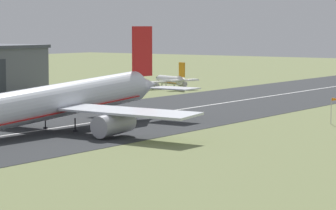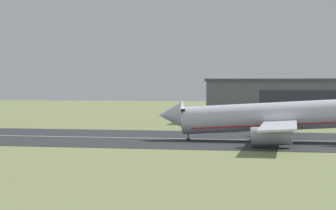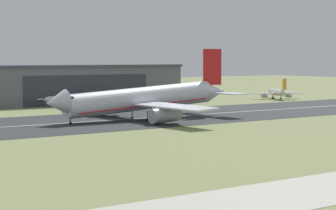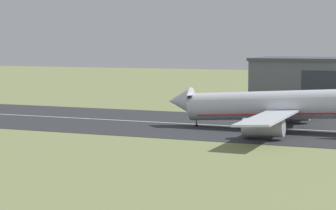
# 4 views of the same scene
# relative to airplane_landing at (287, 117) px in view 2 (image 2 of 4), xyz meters

# --- Properties ---
(ground_plane) EXTENTS (711.44, 711.44, 0.00)m
(ground_plane) POSITION_rel_airplane_landing_xyz_m (-3.36, -55.85, -5.47)
(ground_plane) COLOR #7A8451
(runway_strip) EXTENTS (471.44, 47.64, 0.06)m
(runway_strip) POSITION_rel_airplane_landing_xyz_m (-3.36, 3.10, -5.44)
(runway_strip) COLOR #2B2D30
(runway_strip) RESTS_ON ground_plane
(runway_centreline) EXTENTS (424.30, 0.70, 0.01)m
(runway_centreline) POSITION_rel_airplane_landing_xyz_m (-3.36, 3.10, -5.41)
(runway_centreline) COLOR silver
(runway_centreline) RESTS_ON runway_strip
(airplane_landing) EXTENTS (58.50, 59.52, 19.32)m
(airplane_landing) POSITION_rel_airplane_landing_xyz_m (0.00, 0.00, 0.00)
(airplane_landing) COLOR silver
(airplane_landing) RESTS_ON ground_plane
(airplane_parked_centre) EXTENTS (25.61, 19.51, 7.33)m
(airplane_parked_centre) POSITION_rel_airplane_landing_xyz_m (8.02, 54.95, -3.12)
(airplane_parked_centre) COLOR white
(airplane_parked_centre) RESTS_ON ground_plane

